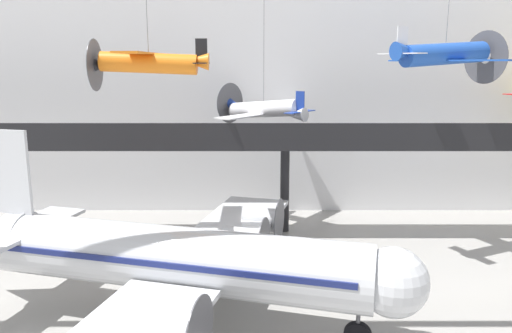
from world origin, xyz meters
The scene contains 6 objects.
hangar_back_wall centered at (0.00, 33.46, 11.26)m, with size 140.00×3.00×22.52m.
mezzanine_walkway centered at (0.00, 25.45, 7.20)m, with size 110.00×3.20×8.82m.
airliner_silver_main centered at (-6.36, 12.26, 3.42)m, with size 24.36×28.23×9.60m.
suspended_plane_blue_trainer centered at (9.74, 21.31, 13.51)m, with size 8.37×9.52×6.40m.
suspended_plane_white_twin centered at (-1.63, 27.38, 9.46)m, with size 7.55×8.10×9.67m.
suspended_plane_orange_highwing centered at (-8.35, 18.04, 13.03)m, with size 6.77×8.31×6.61m.
Camera 1 is at (-2.23, -11.03, 13.01)m, focal length 35.00 mm.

